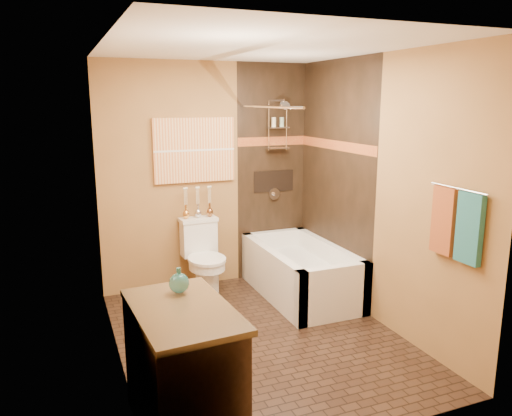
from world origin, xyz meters
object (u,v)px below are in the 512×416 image
toilet (204,257)px  vanity (183,369)px  sunset_painting (194,150)px  bathtub (300,276)px

toilet → vanity: (-0.77, -2.21, 0.01)m
sunset_painting → toilet: (0.00, -0.27, -1.14)m
sunset_painting → bathtub: bearing=-37.3°
vanity → sunset_painting: bearing=69.0°
bathtub → toilet: (-0.95, 0.46, 0.19)m
sunset_painting → toilet: 1.17m
sunset_painting → vanity: 2.83m
sunset_painting → toilet: size_ratio=1.11×
sunset_painting → bathtub: sunset_painting is taller
sunset_painting → vanity: (-0.77, -2.48, -1.13)m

